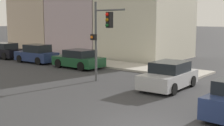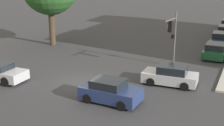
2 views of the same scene
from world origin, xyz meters
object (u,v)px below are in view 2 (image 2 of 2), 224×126
Objects in this scene: parked_car_0 at (215,51)px; crossing_car_0 at (170,76)px; crossing_car_1 at (110,91)px; traffic_signal at (172,32)px; parked_car_1 at (220,40)px.

crossing_car_0 is at bearing 167.68° from parked_car_0.
crossing_car_1 is (-2.70, -4.61, 0.02)m from crossing_car_0.
crossing_car_0 is (0.99, -3.87, -2.43)m from traffic_signal.
crossing_car_1 is 0.98× the size of parked_car_1.
crossing_car_1 is 14.27m from parked_car_0.
parked_car_0 is at bearing -114.76° from traffic_signal.
parked_car_1 reaches higher than parked_car_0.
traffic_signal reaches higher than crossing_car_1.
traffic_signal is 1.21× the size of crossing_car_1.
crossing_car_0 is 1.00× the size of parked_car_1.
traffic_signal is at bearing -78.19° from crossing_car_0.
parked_car_0 is at bearing 73.00° from crossing_car_1.
crossing_car_0 is 13.87m from parked_car_1.
parked_car_1 is at bearing 78.44° from crossing_car_1.
parked_car_0 is (3.04, 4.97, -2.43)m from traffic_signal.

